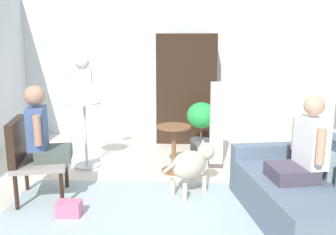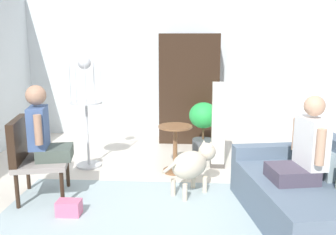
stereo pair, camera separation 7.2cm
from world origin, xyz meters
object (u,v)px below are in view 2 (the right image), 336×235
(round_end_table, at_px, (175,145))
(handbag, at_px, (69,208))
(couch, at_px, (305,191))
(person_on_armchair, at_px, (43,130))
(column_lamp, at_px, (218,126))
(potted_plant, at_px, (203,125))
(person_on_couch, at_px, (305,149))
(armchair, at_px, (31,152))
(armoire_cabinet, at_px, (189,88))
(dog, at_px, (192,163))
(bird_cage_stand, at_px, (86,106))

(round_end_table, xyz_separation_m, handbag, (-1.03, -1.34, -0.30))
(couch, xyz_separation_m, person_on_armchair, (-2.79, 0.34, 0.51))
(column_lamp, bearing_deg, person_on_armchair, -149.94)
(couch, relative_size, potted_plant, 2.04)
(person_on_couch, height_order, column_lamp, person_on_couch)
(armchair, xyz_separation_m, handbag, (0.55, -0.40, -0.46))
(person_on_armchair, xyz_separation_m, armoire_cabinet, (1.60, 2.57, 0.15))
(couch, relative_size, person_on_couch, 2.11)
(dog, bearing_deg, armoire_cabinet, 91.49)
(potted_plant, bearing_deg, armoire_cabinet, 102.54)
(armchair, bearing_deg, couch, -6.00)
(bird_cage_stand, bearing_deg, couch, -28.21)
(couch, height_order, handbag, couch)
(armchair, distance_m, armoire_cabinet, 3.16)
(person_on_armchair, bearing_deg, handbag, -47.31)
(couch, distance_m, armchair, 2.96)
(person_on_armchair, distance_m, potted_plant, 2.41)
(potted_plant, height_order, armoire_cabinet, armoire_cabinet)
(round_end_table, bearing_deg, handbag, -127.52)
(potted_plant, bearing_deg, person_on_armchair, -139.69)
(dog, bearing_deg, couch, -25.95)
(armchair, height_order, potted_plant, armchair)
(dog, distance_m, handbag, 1.44)
(armchair, bearing_deg, dog, 7.54)
(handbag, bearing_deg, person_on_armchair, 132.69)
(round_end_table, bearing_deg, armchair, -149.18)
(dog, relative_size, potted_plant, 0.73)
(bird_cage_stand, bearing_deg, column_lamp, 3.59)
(handbag, bearing_deg, dog, 26.91)
(couch, height_order, column_lamp, column_lamp)
(potted_plant, bearing_deg, armchair, -141.26)
(round_end_table, xyz_separation_m, dog, (0.23, -0.70, -0.01))
(armoire_cabinet, bearing_deg, potted_plant, -77.46)
(person_on_armchair, xyz_separation_m, bird_cage_stand, (0.18, 1.05, 0.09))
(bird_cage_stand, height_order, column_lamp, bird_cage_stand)
(round_end_table, distance_m, bird_cage_stand, 1.35)
(couch, distance_m, bird_cage_stand, 3.01)
(person_on_armchair, relative_size, column_lamp, 0.70)
(handbag, bearing_deg, potted_plant, 54.27)
(bird_cage_stand, bearing_deg, dog, -29.86)
(round_end_table, xyz_separation_m, armoire_cabinet, (0.17, 1.66, 0.57))
(bird_cage_stand, relative_size, column_lamp, 1.29)
(person_on_armchair, distance_m, handbag, 0.93)
(armchair, height_order, dog, armchair)
(person_on_armchair, height_order, column_lamp, person_on_armchair)
(person_on_armchair, distance_m, bird_cage_stand, 1.07)
(couch, bearing_deg, potted_plant, 116.89)
(bird_cage_stand, relative_size, armoire_cabinet, 0.83)
(armchair, relative_size, round_end_table, 1.42)
(potted_plant, xyz_separation_m, column_lamp, (0.20, -0.38, 0.08))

